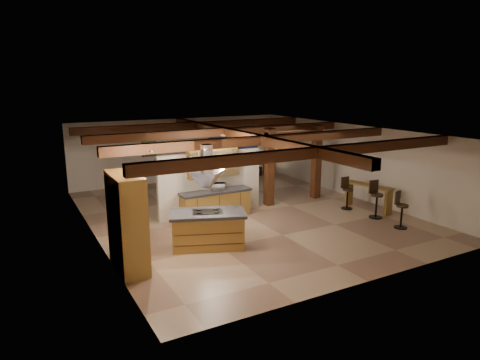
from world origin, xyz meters
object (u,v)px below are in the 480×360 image
object	(u,v)px
sofa	(238,170)
bar_counter	(368,193)
dining_table	(222,191)
kitchen_island	(208,229)

from	to	relation	value
sofa	bar_counter	size ratio (longest dim) A/B	1.19
dining_table	sofa	size ratio (longest dim) A/B	0.76
kitchen_island	bar_counter	distance (m)	6.54
dining_table	sofa	xyz separation A→B (m)	(2.47, 3.21, 0.03)
dining_table	kitchen_island	bearing A→B (deg)	-132.70
dining_table	sofa	world-z (taller)	sofa
bar_counter	sofa	bearing A→B (deg)	100.96
kitchen_island	bar_counter	size ratio (longest dim) A/B	1.26
sofa	bar_counter	distance (m)	7.37
dining_table	bar_counter	size ratio (longest dim) A/B	0.90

